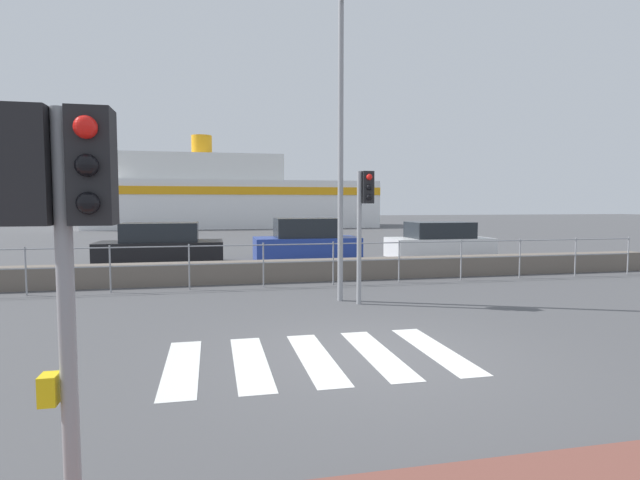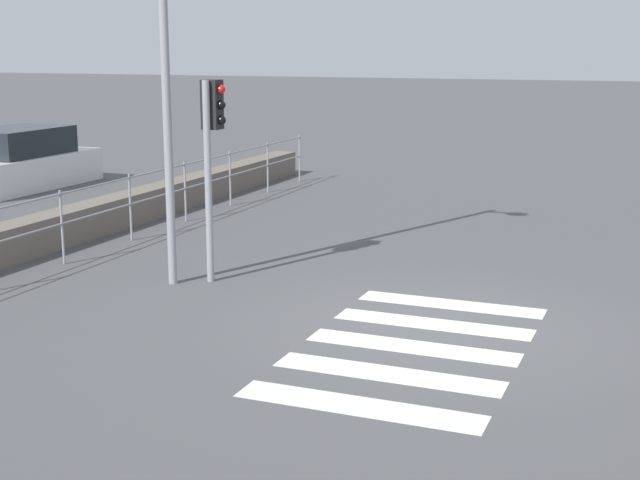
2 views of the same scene
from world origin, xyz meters
name	(u,v)px [view 2 (image 2 of 2)]	position (x,y,z in m)	size (l,w,h in m)	color
ground_plane	(431,326)	(0.00, 0.00, 0.00)	(160.00, 160.00, 0.00)	#4C4C4F
crosswalk	(412,347)	(-0.82, 0.00, 0.00)	(4.05, 2.40, 0.01)	silver
harbor_fence	(20,227)	(0.00, 6.06, 0.76)	(20.35, 0.04, 1.15)	gray
traffic_light_far	(211,135)	(0.96, 3.45, 2.08)	(0.34, 0.32, 2.83)	gray
parked_car_white	(18,163)	(6.72, 11.80, 0.60)	(4.06, 1.85, 1.41)	silver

